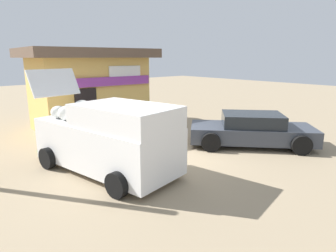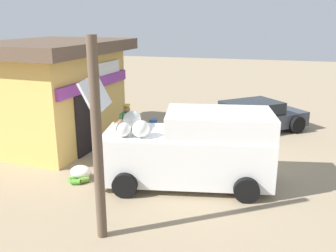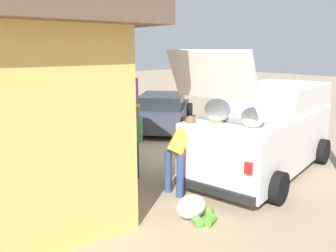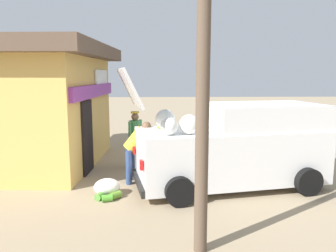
# 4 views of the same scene
# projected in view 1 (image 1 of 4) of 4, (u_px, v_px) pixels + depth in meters

# --- Properties ---
(ground_plane) EXTENTS (60.00, 60.00, 0.00)m
(ground_plane) POSITION_uv_depth(u_px,v_px,m) (167.00, 154.00, 9.88)
(ground_plane) COLOR #9E896B
(storefront_bar) EXTENTS (5.60, 4.27, 3.56)m
(storefront_bar) POSITION_uv_depth(u_px,v_px,m) (89.00, 87.00, 13.16)
(storefront_bar) COLOR #E0B259
(storefront_bar) RESTS_ON ground_plane
(delivery_van) EXTENTS (2.78, 5.03, 2.83)m
(delivery_van) POSITION_uv_depth(u_px,v_px,m) (109.00, 138.00, 8.12)
(delivery_van) COLOR white
(delivery_van) RESTS_ON ground_plane
(parked_sedan) EXTENTS (4.24, 4.44, 1.20)m
(parked_sedan) POSITION_uv_depth(u_px,v_px,m) (251.00, 130.00, 10.70)
(parked_sedan) COLOR #383D47
(parked_sedan) RESTS_ON ground_plane
(vendor_standing) EXTENTS (0.48, 0.47, 1.64)m
(vendor_standing) POSITION_uv_depth(u_px,v_px,m) (115.00, 118.00, 11.08)
(vendor_standing) COLOR navy
(vendor_standing) RESTS_ON ground_plane
(customer_bending) EXTENTS (0.57, 0.70, 1.54)m
(customer_bending) POSITION_uv_depth(u_px,v_px,m) (82.00, 124.00, 10.12)
(customer_bending) COLOR navy
(customer_bending) RESTS_ON ground_plane
(unloaded_banana_pile) EXTENTS (0.75, 0.68, 0.38)m
(unloaded_banana_pile) POSITION_uv_depth(u_px,v_px,m) (50.00, 146.00, 10.11)
(unloaded_banana_pile) COLOR silver
(unloaded_banana_pile) RESTS_ON ground_plane
(paint_bucket) EXTENTS (0.33, 0.33, 0.34)m
(paint_bucket) POSITION_uv_depth(u_px,v_px,m) (172.00, 125.00, 13.30)
(paint_bucket) COLOR blue
(paint_bucket) RESTS_ON ground_plane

